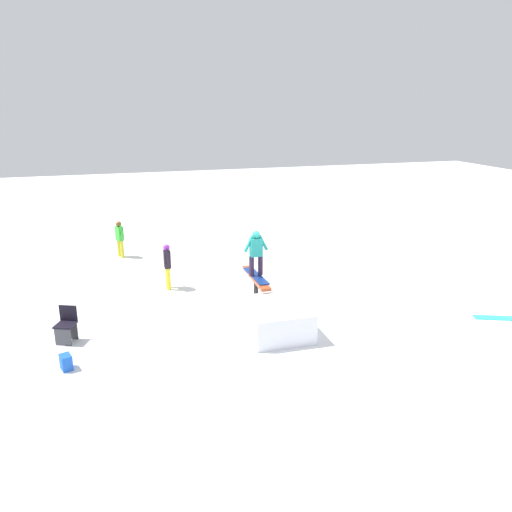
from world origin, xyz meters
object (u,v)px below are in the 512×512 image
(bystander_black, at_px, (167,264))
(loose_snowboard_cyan, at_px, (502,318))
(backpack_on_snow, at_px, (66,362))
(bystander_green, at_px, (120,237))
(folding_chair, at_px, (67,326))
(rail_feature, at_px, (256,281))
(main_rider_on_rail, at_px, (256,255))

(bystander_black, xyz_separation_m, loose_snowboard_cyan, (-4.89, -8.32, -0.79))
(loose_snowboard_cyan, bearing_deg, backpack_on_snow, 19.76)
(bystander_green, relative_size, folding_chair, 1.57)
(rail_feature, xyz_separation_m, loose_snowboard_cyan, (-2.78, -6.09, -0.72))
(rail_feature, bearing_deg, main_rider_on_rail, 0.00)
(bystander_black, bearing_deg, rail_feature, 46.98)
(rail_feature, distance_m, main_rider_on_rail, 0.80)
(main_rider_on_rail, distance_m, folding_chair, 5.22)
(rail_feature, distance_m, backpack_on_snow, 5.50)
(rail_feature, relative_size, backpack_on_snow, 6.04)
(rail_feature, height_order, folding_chair, rail_feature)
(bystander_green, height_order, folding_chair, bystander_green)
(main_rider_on_rail, height_order, bystander_green, main_rider_on_rail)
(main_rider_on_rail, xyz_separation_m, bystander_green, (5.98, 3.52, -0.76))
(main_rider_on_rail, xyz_separation_m, loose_snowboard_cyan, (-2.78, -6.09, -1.52))
(rail_feature, relative_size, bystander_green, 1.49)
(bystander_green, bearing_deg, bystander_black, -6.90)
(main_rider_on_rail, bearing_deg, bystander_green, 28.26)
(bystander_black, distance_m, folding_chair, 4.08)
(folding_chair, xyz_separation_m, backpack_on_snow, (-1.41, -0.04, -0.24))
(folding_chair, bearing_deg, main_rider_on_rail, 32.71)
(main_rider_on_rail, relative_size, bystander_green, 1.12)
(rail_feature, xyz_separation_m, main_rider_on_rail, (0.00, 0.00, 0.80))
(loose_snowboard_cyan, bearing_deg, main_rider_on_rail, -1.97)
(bystander_black, height_order, backpack_on_snow, bystander_black)
(bystander_black, distance_m, loose_snowboard_cyan, 9.68)
(bystander_black, xyz_separation_m, bystander_green, (3.87, 1.29, -0.03))
(rail_feature, height_order, loose_snowboard_cyan, rail_feature)
(main_rider_on_rail, height_order, loose_snowboard_cyan, main_rider_on_rail)
(rail_feature, height_order, bystander_green, bystander_green)
(bystander_black, relative_size, backpack_on_snow, 4.22)
(rail_feature, distance_m, loose_snowboard_cyan, 6.74)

